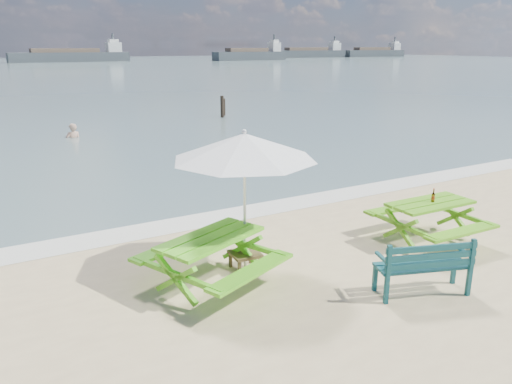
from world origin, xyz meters
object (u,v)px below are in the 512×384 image
picnic_table_left (211,262)px  beer_bottle (433,198)px  patio_umbrella (244,147)px  swimmer (74,144)px  side_table (245,260)px  picnic_table_right (428,222)px  park_bench (421,277)px

picnic_table_left → beer_bottle: size_ratio=9.37×
patio_umbrella → swimmer: patio_umbrella is taller
picnic_table_left → patio_umbrella: (0.76, 0.26, 1.76)m
picnic_table_left → side_table: size_ratio=4.83×
picnic_table_right → patio_umbrella: 4.21m
park_bench → patio_umbrella: patio_umbrella is taller
picnic_table_right → park_bench: (-1.78, -1.47, -0.11)m
patio_umbrella → beer_bottle: bearing=-10.2°
picnic_table_right → park_bench: bearing=-140.6°
side_table → patio_umbrella: patio_umbrella is taller
side_table → picnic_table_left: bearing=-161.1°
swimmer → picnic_table_right: bearing=-76.1°
picnic_table_right → beer_bottle: size_ratio=7.33×
park_bench → beer_bottle: beer_bottle is taller
beer_bottle → swimmer: 16.15m
picnic_table_right → park_bench: park_bench is taller
park_bench → swimmer: 17.21m
park_bench → side_table: size_ratio=2.99×
picnic_table_right → side_table: (-3.76, 0.66, -0.23)m
picnic_table_right → park_bench: size_ratio=1.26×
beer_bottle → swimmer: beer_bottle is taller
picnic_table_right → side_table: size_ratio=3.78×
patio_umbrella → swimmer: 15.14m
park_bench → patio_umbrella: bearing=132.9°
beer_bottle → patio_umbrella: bearing=169.8°
side_table → park_bench: bearing=-47.1°
swimmer → side_table: bearing=-89.6°
picnic_table_right → beer_bottle: 0.51m
picnic_table_left → side_table: 0.84m
park_bench → side_table: bearing=132.9°
patio_umbrella → beer_bottle: (3.80, -0.68, -1.27)m
picnic_table_right → beer_bottle: (0.04, -0.02, 0.51)m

